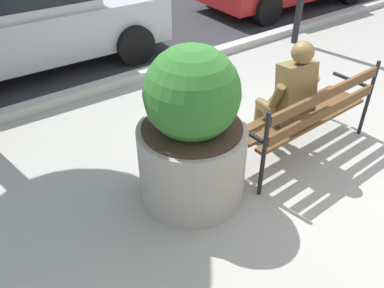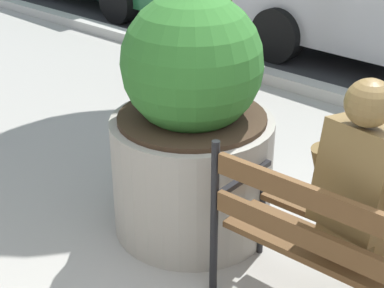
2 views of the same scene
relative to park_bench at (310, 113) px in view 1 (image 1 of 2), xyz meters
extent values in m
plane|color=#9E9B93|center=(-0.13, -0.10, -0.54)|extent=(80.00, 80.00, 0.00)
cube|color=#2D2D30|center=(-0.13, 7.40, -0.54)|extent=(60.00, 9.00, 0.01)
cube|color=#B2AFA8|center=(-0.13, 2.80, -0.48)|extent=(60.00, 0.20, 0.12)
cube|color=brown|center=(0.00, -0.07, -0.09)|extent=(1.70, 0.17, 0.04)
cube|color=brown|center=(0.00, 0.11, -0.09)|extent=(1.70, 0.17, 0.04)
cube|color=brown|center=(-0.01, 0.29, -0.09)|extent=(1.70, 0.17, 0.04)
cube|color=brown|center=(0.01, -0.16, 0.08)|extent=(1.70, 0.09, 0.11)
cube|color=brown|center=(0.01, -0.16, 0.30)|extent=(1.70, 0.09, 0.11)
cylinder|color=black|center=(-0.89, 0.28, -0.32)|extent=(0.04, 0.04, 0.45)
cylinder|color=black|center=(-0.87, -0.19, -0.07)|extent=(0.04, 0.04, 0.95)
cube|color=black|center=(-0.88, 0.08, 0.08)|extent=(0.05, 0.48, 0.03)
cylinder|color=black|center=(0.87, 0.34, -0.32)|extent=(0.04, 0.04, 0.45)
cylinder|color=black|center=(0.88, -0.13, -0.07)|extent=(0.04, 0.04, 0.95)
cube|color=black|center=(0.88, 0.14, 0.08)|extent=(0.05, 0.48, 0.03)
cube|color=brown|center=(-0.20, 0.17, 0.02)|extent=(0.38, 0.37, 0.16)
cube|color=brown|center=(-0.22, 0.07, 0.34)|extent=(0.40, 0.34, 0.55)
sphere|color=brown|center=(-0.22, 0.06, 0.72)|extent=(0.22, 0.22, 0.22)
cylinder|color=brown|center=(-0.43, 0.12, 0.29)|extent=(0.12, 0.19, 0.29)
cylinder|color=brown|center=(-0.42, 0.26, 0.12)|extent=(0.12, 0.27, 0.10)
cylinder|color=brown|center=(0.00, 0.06, 0.29)|extent=(0.12, 0.19, 0.29)
cylinder|color=brown|center=(0.03, 0.19, 0.12)|extent=(0.12, 0.27, 0.10)
cylinder|color=brown|center=(-0.27, 0.32, -0.02)|extent=(0.18, 0.38, 0.14)
cylinder|color=brown|center=(-0.25, 0.50, -0.29)|extent=(0.11, 0.11, 0.50)
cube|color=brown|center=(-0.24, 0.56, -0.51)|extent=(0.14, 0.25, 0.07)
cylinder|color=brown|center=(-0.10, 0.29, -0.02)|extent=(0.18, 0.38, 0.14)
cylinder|color=brown|center=(-0.07, 0.47, -0.29)|extent=(0.11, 0.11, 0.50)
cube|color=brown|center=(-0.06, 0.53, -0.51)|extent=(0.14, 0.25, 0.07)
cube|color=brown|center=(0.07, 0.55, -0.46)|extent=(0.30, 0.22, 0.16)
cylinder|color=gray|center=(-1.41, 0.22, -0.16)|extent=(1.02, 1.02, 0.77)
cylinder|color=#38281C|center=(-1.41, 0.22, 0.24)|extent=(0.92, 0.92, 0.03)
sphere|color=#2D6B28|center=(-1.41, 0.22, 0.59)|extent=(0.85, 0.85, 0.85)
cube|color=#B7B7BC|center=(-1.57, 4.22, 0.07)|extent=(4.15, 1.83, 0.70)
cylinder|color=black|center=(-0.21, 5.02, -0.22)|extent=(0.65, 0.24, 0.64)
cylinder|color=black|center=(-0.27, 3.32, -0.22)|extent=(0.65, 0.24, 0.64)
cylinder|color=black|center=(2.83, 3.41, -0.22)|extent=(0.65, 0.24, 0.64)
camera|label=1|loc=(-3.20, -2.20, 2.19)|focal=37.41mm
camera|label=2|loc=(0.78, -2.20, 1.70)|focal=54.67mm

